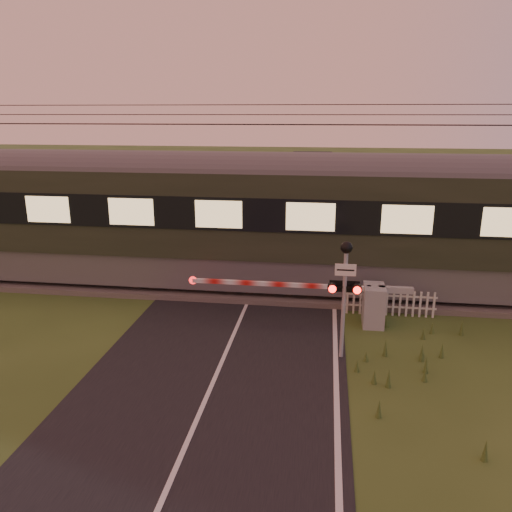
# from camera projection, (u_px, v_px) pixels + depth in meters

# --- Properties ---
(ground) EXTENTS (160.00, 160.00, 0.00)m
(ground) POSITION_uv_depth(u_px,v_px,m) (213.00, 384.00, 11.20)
(ground) COLOR #32481B
(ground) RESTS_ON ground
(road) EXTENTS (6.00, 140.00, 0.03)m
(road) POSITION_uv_depth(u_px,v_px,m) (211.00, 389.00, 10.97)
(road) COLOR black
(road) RESTS_ON ground
(track_bed) EXTENTS (140.00, 3.40, 0.39)m
(track_bed) POSITION_uv_depth(u_px,v_px,m) (254.00, 286.00, 17.37)
(track_bed) COLOR #47423D
(track_bed) RESTS_ON ground
(overhead_wires) EXTENTS (120.00, 0.62, 0.62)m
(overhead_wires) POSITION_uv_depth(u_px,v_px,m) (254.00, 117.00, 15.80)
(overhead_wires) COLOR black
(overhead_wires) RESTS_ON ground
(boom_gate) EXTENTS (6.45, 0.90, 1.20)m
(boom_gate) POSITION_uv_depth(u_px,v_px,m) (364.00, 303.00, 14.20)
(boom_gate) COLOR gray
(boom_gate) RESTS_ON ground
(crossing_signal) EXTENTS (0.76, 0.33, 2.98)m
(crossing_signal) POSITION_uv_depth(u_px,v_px,m) (345.00, 279.00, 11.86)
(crossing_signal) COLOR gray
(crossing_signal) RESTS_ON ground
(picket_fence) EXTENTS (2.71, 0.07, 0.79)m
(picket_fence) POSITION_uv_depth(u_px,v_px,m) (390.00, 303.00, 14.88)
(picket_fence) COLOR silver
(picket_fence) RESTS_ON ground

